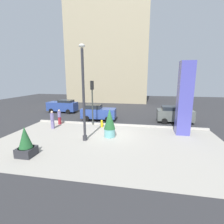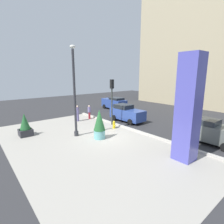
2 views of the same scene
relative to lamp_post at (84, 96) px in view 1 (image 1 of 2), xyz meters
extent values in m
plane|color=#2D2D30|center=(1.91, 5.66, -3.60)|extent=(60.00, 60.00, 0.00)
cube|color=#9E998E|center=(1.91, -0.34, -3.60)|extent=(18.00, 10.00, 0.02)
cube|color=#B7B2A8|center=(1.91, 4.78, -3.52)|extent=(18.00, 0.24, 0.16)
cylinder|color=#2D2D33|center=(0.00, 0.00, -3.40)|extent=(0.36, 0.36, 0.40)
cylinder|color=#2D2D33|center=(0.00, 0.00, -0.07)|extent=(0.20, 0.20, 7.06)
ellipsoid|color=silver|center=(0.00, 0.00, 3.64)|extent=(0.44, 0.44, 0.28)
cube|color=#4C4CAD|center=(8.03, 3.11, -0.43)|extent=(1.15, 1.15, 6.34)
cube|color=#2D2D33|center=(-2.77, -3.33, -3.31)|extent=(1.04, 1.04, 0.58)
cylinder|color=#382819|center=(-2.77, -3.33, -3.04)|extent=(0.99, 0.99, 0.04)
cone|color=#235B2D|center=(-2.77, -3.33, -2.33)|extent=(0.85, 0.85, 1.38)
cylinder|color=#6BB2B2|center=(1.80, 1.16, -3.24)|extent=(0.92, 0.92, 0.72)
cylinder|color=#382819|center=(1.80, 1.16, -2.90)|extent=(0.84, 0.84, 0.04)
cone|color=#235B2D|center=(1.80, 1.16, -2.03)|extent=(0.95, 0.95, 1.71)
cylinder|color=gold|center=(0.44, 3.85, -3.33)|extent=(0.26, 0.26, 0.55)
sphere|color=gold|center=(0.44, 3.85, -2.97)|extent=(0.24, 0.24, 0.24)
cylinder|color=gold|center=(0.61, 3.85, -3.30)|extent=(0.12, 0.10, 0.10)
cylinder|color=#333833|center=(-0.72, 4.53, -1.72)|extent=(0.14, 0.14, 3.76)
cube|color=black|center=(-0.72, 4.53, 0.61)|extent=(0.28, 0.32, 0.90)
sphere|color=red|center=(-0.72, 4.70, 0.88)|extent=(0.18, 0.18, 0.18)
cube|color=#565B56|center=(8.09, 7.10, -2.75)|extent=(3.88, 1.79, 1.17)
cube|color=#1E2328|center=(7.51, 7.09, -1.96)|extent=(1.76, 1.55, 0.40)
cylinder|color=black|center=(9.28, 7.98, -3.28)|extent=(0.64, 0.23, 0.64)
cylinder|color=black|center=(9.29, 6.24, -3.28)|extent=(0.64, 0.23, 0.64)
cylinder|color=black|center=(6.88, 7.96, -3.28)|extent=(0.64, 0.23, 0.64)
cylinder|color=black|center=(6.90, 6.21, -3.28)|extent=(0.64, 0.23, 0.64)
cube|color=#2D4793|center=(-0.64, 6.69, -2.77)|extent=(4.09, 1.84, 1.12)
cube|color=#1E2328|center=(-1.25, 6.67, -1.98)|extent=(1.86, 1.56, 0.45)
cylinder|color=black|center=(0.58, 7.59, -3.28)|extent=(0.65, 0.24, 0.64)
cylinder|color=black|center=(0.63, 5.87, -3.28)|extent=(0.65, 0.24, 0.64)
cylinder|color=black|center=(-1.92, 7.51, -3.28)|extent=(0.65, 0.24, 0.64)
cylinder|color=black|center=(-1.87, 5.79, -3.28)|extent=(0.65, 0.24, 0.64)
cube|color=#2D4793|center=(-7.03, 10.11, -2.71)|extent=(4.33, 1.90, 1.23)
cube|color=#1E2328|center=(-6.39, 10.08, -1.93)|extent=(1.98, 1.59, 0.33)
cylinder|color=black|center=(-8.39, 9.32, -3.28)|extent=(0.65, 0.25, 0.64)
cylinder|color=black|center=(-8.31, 11.02, -3.28)|extent=(0.65, 0.25, 0.64)
cylinder|color=black|center=(-5.75, 9.20, -3.28)|extent=(0.65, 0.25, 0.64)
cylinder|color=black|center=(-5.67, 10.90, -3.28)|extent=(0.65, 0.25, 0.64)
cube|color=maroon|center=(-4.30, 4.04, -3.20)|extent=(0.34, 0.29, 0.81)
cylinder|color=slate|center=(-4.30, 4.04, -2.50)|extent=(0.47, 0.47, 0.60)
sphere|color=beige|center=(-4.30, 4.04, -2.08)|extent=(0.22, 0.22, 0.22)
cube|color=slate|center=(-4.21, 2.43, -3.16)|extent=(0.29, 0.21, 0.89)
cylinder|color=slate|center=(-4.21, 2.43, -2.38)|extent=(0.37, 0.37, 0.67)
sphere|color=beige|center=(-4.21, 2.43, -1.93)|extent=(0.24, 0.24, 0.24)
cube|color=tan|center=(-2.96, 25.64, 12.48)|extent=(16.27, 11.07, 32.16)
camera|label=1|loc=(4.49, -12.18, 1.35)|focal=26.81mm
camera|label=2|loc=(12.93, -6.68, 1.52)|focal=28.06mm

